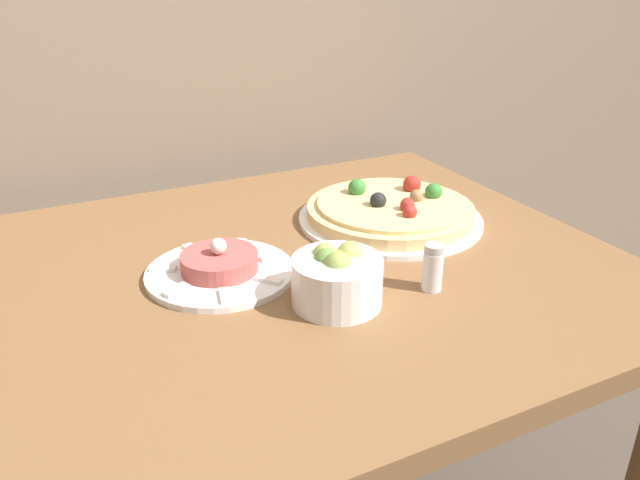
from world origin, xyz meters
name	(u,v)px	position (x,y,z in m)	size (l,w,h in m)	color
dining_table	(284,323)	(0.00, 0.43, 0.63)	(1.07, 0.87, 0.73)	brown
pizza_plate	(391,211)	(0.25, 0.51, 0.75)	(0.34, 0.34, 0.07)	white
tartare_plate	(220,268)	(-0.10, 0.45, 0.75)	(0.23, 0.23, 0.06)	white
small_bowl	(337,277)	(0.03, 0.30, 0.77)	(0.13, 0.13, 0.08)	white
salt_shaker	(433,268)	(0.17, 0.27, 0.77)	(0.03, 0.03, 0.07)	silver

